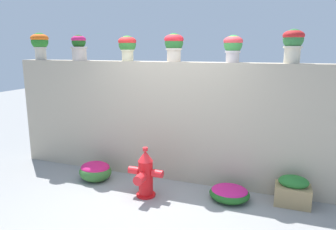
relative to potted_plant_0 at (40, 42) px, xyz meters
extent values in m
plane|color=gray|center=(2.70, -1.27, -2.29)|extent=(24.00, 24.00, 0.00)
cube|color=tan|center=(2.70, -0.01, -1.31)|extent=(6.01, 0.32, 1.97)
cylinder|color=beige|center=(0.00, 0.00, -0.20)|extent=(0.20, 0.20, 0.24)
cylinder|color=beige|center=(0.00, 0.00, -0.10)|extent=(0.23, 0.23, 0.03)
sphere|color=#267324|center=(0.00, 0.00, 0.02)|extent=(0.31, 0.31, 0.31)
ellipsoid|color=orange|center=(0.00, 0.00, 0.08)|extent=(0.33, 0.33, 0.17)
cylinder|color=#C0B0A4|center=(0.89, -0.03, -0.20)|extent=(0.25, 0.25, 0.24)
cylinder|color=#C0B0A4|center=(0.89, -0.03, -0.10)|extent=(0.30, 0.30, 0.03)
sphere|color=#1E561A|center=(0.89, -0.03, 0.00)|extent=(0.24, 0.24, 0.24)
ellipsoid|color=#CC2062|center=(0.89, -0.03, 0.05)|extent=(0.26, 0.26, 0.13)
cylinder|color=beige|center=(1.85, -0.01, -0.22)|extent=(0.20, 0.20, 0.20)
cylinder|color=beige|center=(1.85, -0.01, -0.14)|extent=(0.23, 0.23, 0.03)
sphere|color=#2D702B|center=(1.85, -0.01, -0.05)|extent=(0.29, 0.29, 0.29)
ellipsoid|color=red|center=(1.85, -0.01, 0.01)|extent=(0.31, 0.31, 0.16)
cylinder|color=beige|center=(2.67, 0.01, -0.22)|extent=(0.22, 0.22, 0.21)
cylinder|color=beige|center=(2.67, 0.01, -0.12)|extent=(0.26, 0.26, 0.03)
sphere|color=#266429|center=(2.67, 0.01, -0.02)|extent=(0.30, 0.30, 0.30)
ellipsoid|color=red|center=(2.67, 0.01, 0.03)|extent=(0.31, 0.31, 0.16)
cylinder|color=#C0B4B3|center=(3.61, 0.03, -0.23)|extent=(0.20, 0.20, 0.18)
cylinder|color=#C0B4B3|center=(3.61, 0.03, -0.16)|extent=(0.23, 0.23, 0.03)
sphere|color=#35833A|center=(3.61, 0.03, -0.05)|extent=(0.28, 0.28, 0.28)
ellipsoid|color=#D8383E|center=(3.61, 0.03, -0.01)|extent=(0.29, 0.29, 0.15)
cylinder|color=beige|center=(4.44, 0.01, -0.20)|extent=(0.22, 0.22, 0.24)
cylinder|color=beige|center=(4.44, 0.01, -0.10)|extent=(0.26, 0.26, 0.03)
sphere|color=#32743A|center=(4.44, 0.01, 0.01)|extent=(0.28, 0.28, 0.28)
ellipsoid|color=red|center=(4.44, 0.01, 0.06)|extent=(0.29, 0.29, 0.15)
cylinder|color=red|center=(2.53, -0.84, -2.27)|extent=(0.29, 0.29, 0.03)
cylinder|color=red|center=(2.53, -0.84, -2.01)|extent=(0.21, 0.21, 0.55)
cone|color=red|center=(2.53, -0.84, -1.66)|extent=(0.23, 0.23, 0.16)
cylinder|color=red|center=(2.53, -0.84, -1.56)|extent=(0.08, 0.08, 0.05)
cylinder|color=red|center=(2.34, -0.84, -1.91)|extent=(0.16, 0.11, 0.11)
cylinder|color=red|center=(2.72, -0.84, -1.91)|extent=(0.16, 0.11, 0.11)
cylinder|color=red|center=(2.53, -1.04, -1.94)|extent=(0.14, 0.18, 0.14)
ellipsoid|color=#205A1F|center=(3.73, -0.55, -2.19)|extent=(0.58, 0.53, 0.22)
ellipsoid|color=#C41E70|center=(3.73, -0.55, -2.14)|extent=(0.53, 0.47, 0.12)
ellipsoid|color=#346B2F|center=(1.49, -0.60, -2.14)|extent=(0.55, 0.49, 0.32)
ellipsoid|color=#C61B5C|center=(1.49, -0.60, -2.07)|extent=(0.49, 0.44, 0.18)
cube|color=#9D8256|center=(4.59, -0.37, -2.15)|extent=(0.48, 0.33, 0.28)
ellipsoid|color=#266C2A|center=(4.59, -0.37, -1.94)|extent=(0.41, 0.28, 0.18)
camera|label=1|loc=(4.35, -4.81, -0.13)|focal=33.34mm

